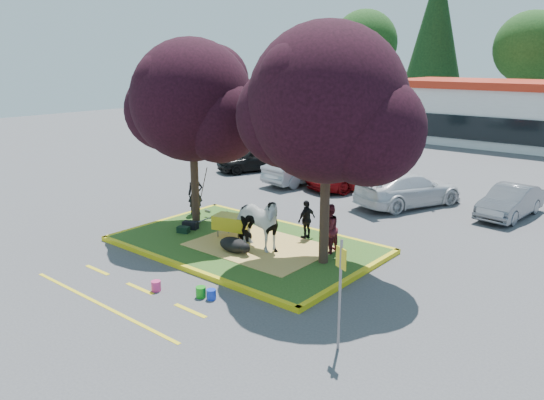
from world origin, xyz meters
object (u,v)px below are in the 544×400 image
Objects in this scene: handler at (195,194)px; car_silver at (303,169)px; cow at (255,223)px; wheelbarrow at (232,223)px; sign_post at (340,283)px; bucket_green at (201,292)px; bucket_blue at (211,294)px; car_black at (254,158)px; bucket_pink at (156,286)px; calf at (234,245)px.

handler is 0.36× the size of car_silver.
cow is 0.48× the size of car_silver.
handler reaches higher than wheelbarrow.
bucket_green is at bearing -153.53° from sign_post.
car_black reaches higher than bucket_blue.
car_black is (-8.51, 9.50, -0.35)m from cow.
sign_post is (6.38, -3.43, 0.82)m from wheelbarrow.
sign_post reaches higher than bucket_pink.
sign_post is at bearing 1.63° from bucket_green.
sign_post is at bearing -119.60° from cow.
cow is 3.48m from bucket_green.
calf is at bearing 179.93° from sign_post.
car_silver is (-5.95, 11.99, 0.58)m from bucket_blue.
calf is at bearing 92.68° from bucket_pink.
cow reaches higher than car_black.
wheelbarrow is 4.35m from bucket_blue.
cow is 7.61× the size of bucket_pink.
car_black is at bearing -1.84° from car_silver.
bucket_green is 1.07× the size of bucket_blue.
bucket_green is (-4.09, -0.12, -1.37)m from sign_post.
car_black is at bearing 126.66° from bucket_green.
bucket_pink is (-0.23, -3.71, -0.89)m from cow.
bucket_blue is (0.29, 0.09, -0.01)m from bucket_green.
calf is 0.51× the size of wheelbarrow.
car_silver is at bearing 116.40° from bucket_blue.
bucket_pink is 0.06× the size of car_silver.
bucket_pink is (0.15, -3.13, -0.24)m from calf.
car_black is (-4.13, 8.00, -0.25)m from handler.
bucket_green is 13.35m from car_silver.
cow is 1.41m from wheelbarrow.
cow is at bearing 106.63° from bucket_green.
cow is 5.95m from sign_post.
bucket_blue is at bearing -154.72° from sign_post.
calf reaches higher than bucket_green.
cow is at bearing 65.08° from calf.
wheelbarrow is at bearing -27.50° from car_black.
cow is at bearing 125.63° from car_silver.
bucket_blue is at bearing 21.23° from bucket_pink.
bucket_green reaches higher than bucket_blue.
wheelbarrow is 0.51× the size of car_black.
bucket_pink is 13.35m from car_silver.
handler is at bearing 140.60° from bucket_blue.
calf is 0.26× the size of car_black.
handler is 10.51m from sign_post.
bucket_blue is (1.64, -2.55, -0.25)m from calf.
handler is 7.37m from car_silver.
car_black is at bearing 113.36° from wheelbarrow.
wheelbarrow is at bearing 176.57° from sign_post.
bucket_pink is 0.07× the size of car_black.
cow is 10.03m from car_silver.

